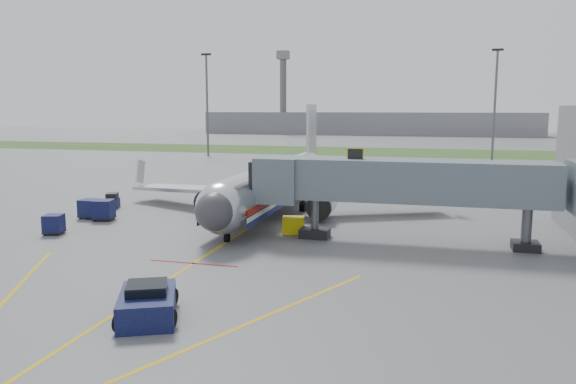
% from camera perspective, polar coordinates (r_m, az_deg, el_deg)
% --- Properties ---
extents(ground, '(400.00, 400.00, 0.00)m').
position_cam_1_polar(ground, '(40.12, -7.23, -5.70)').
color(ground, '#565659').
rests_on(ground, ground).
extents(grass_strip, '(300.00, 25.00, 0.01)m').
position_cam_1_polar(grass_strip, '(127.24, 8.09, 4.10)').
color(grass_strip, '#2D4C1E').
rests_on(grass_strip, ground).
extents(apron_markings, '(21.52, 50.00, 0.01)m').
position_cam_1_polar(apron_markings, '(33.63, -11.99, -8.64)').
color(apron_markings, gold).
rests_on(apron_markings, ground).
extents(airliner, '(32.10, 35.67, 10.25)m').
position_cam_1_polar(airliner, '(53.80, -1.22, 0.90)').
color(airliner, silver).
rests_on(airliner, ground).
extents(jet_bridge, '(25.30, 4.00, 6.90)m').
position_cam_1_polar(jet_bridge, '(41.41, 12.11, 0.93)').
color(jet_bridge, slate).
rests_on(jet_bridge, ground).
extents(light_mast_left, '(2.00, 0.44, 20.40)m').
position_cam_1_polar(light_mast_left, '(115.04, -8.22, 8.99)').
color(light_mast_left, '#595B60').
rests_on(light_mast_left, ground).
extents(light_mast_right, '(2.00, 0.44, 20.40)m').
position_cam_1_polar(light_mast_right, '(111.49, 20.28, 8.57)').
color(light_mast_right, '#595B60').
rests_on(light_mast_right, ground).
extents(distant_terminal, '(120.00, 14.00, 8.00)m').
position_cam_1_polar(distant_terminal, '(207.57, 7.96, 6.93)').
color(distant_terminal, slate).
rests_on(distant_terminal, ground).
extents(control_tower, '(4.00, 4.00, 30.00)m').
position_cam_1_polar(control_tower, '(208.44, -0.49, 10.68)').
color(control_tower, '#595B60').
rests_on(control_tower, ground).
extents(pushback_tug, '(4.02, 4.81, 1.72)m').
position_cam_1_polar(pushback_tug, '(27.69, -14.09, -10.95)').
color(pushback_tug, '#0B0B33').
rests_on(pushback_tug, ground).
extents(baggage_tug, '(1.81, 2.41, 1.51)m').
position_cam_1_polar(baggage_tug, '(57.95, -17.41, -0.92)').
color(baggage_tug, '#0B0B33').
rests_on(baggage_tug, ground).
extents(baggage_cart_a, '(1.76, 1.76, 1.54)m').
position_cam_1_polar(baggage_cart_a, '(47.74, -22.70, -3.03)').
color(baggage_cart_a, '#0B0B33').
rests_on(baggage_cart_a, ground).
extents(baggage_cart_b, '(1.98, 1.98, 1.79)m').
position_cam_1_polar(baggage_cart_b, '(52.00, -18.21, -1.74)').
color(baggage_cart_b, '#0B0B33').
rests_on(baggage_cart_b, ground).
extents(baggage_cart_c, '(1.57, 1.57, 1.69)m').
position_cam_1_polar(baggage_cart_c, '(53.42, -19.53, -1.59)').
color(baggage_cart_c, '#0B0B33').
rests_on(baggage_cart_c, ground).
extents(belt_loader, '(1.66, 4.68, 2.26)m').
position_cam_1_polar(belt_loader, '(51.09, -5.17, -1.91)').
color(belt_loader, '#0B0B33').
rests_on(belt_loader, ground).
extents(ground_power_cart, '(1.85, 1.41, 1.34)m').
position_cam_1_polar(ground_power_cart, '(44.27, 0.54, -3.39)').
color(ground_power_cart, '#D6C10C').
rests_on(ground_power_cart, ground).
extents(ramp_worker, '(0.72, 0.79, 1.81)m').
position_cam_1_polar(ramp_worker, '(57.99, -7.51, -0.35)').
color(ramp_worker, '#CBE51B').
rests_on(ramp_worker, ground).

